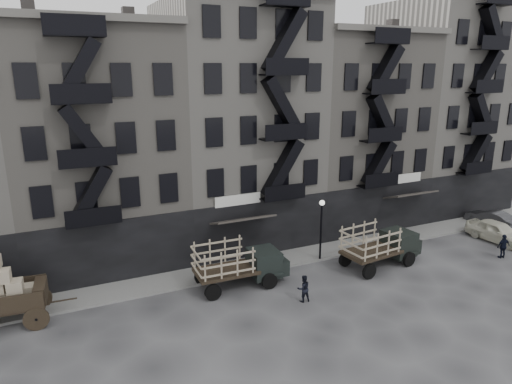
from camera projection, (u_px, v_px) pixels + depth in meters
name	position (u px, v px, depth m)	size (l,w,h in m)	color
ground	(301.00, 285.00, 27.39)	(140.00, 140.00, 0.00)	#38383A
sidewalk	(273.00, 261.00, 30.65)	(55.00, 2.50, 0.15)	slate
building_midwest	(96.00, 148.00, 29.93)	(10.00, 11.35, 16.20)	gray
building_center	(237.00, 125.00, 33.70)	(10.00, 11.35, 18.20)	#9B968E
building_mideast	(348.00, 131.00, 38.02)	(10.00, 11.35, 16.20)	gray
building_east	(439.00, 108.00, 41.65)	(10.00, 11.35, 19.20)	#9B968E
lamp_post	(321.00, 222.00, 30.13)	(0.36, 0.36, 4.28)	black
stake_truck_west	(239.00, 261.00, 26.94)	(5.66, 2.48, 2.80)	black
stake_truck_east	(381.00, 242.00, 29.71)	(5.91, 2.89, 2.87)	black
car_east	(497.00, 232.00, 34.07)	(1.84, 4.57, 1.56)	beige
car_far	(491.00, 218.00, 37.37)	(1.41, 4.03, 1.33)	#2A2B2D
pedestrian_mid	(303.00, 288.00, 25.37)	(0.76, 0.59, 1.56)	black
policeman	(503.00, 246.00, 31.11)	(1.00, 0.42, 1.70)	black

